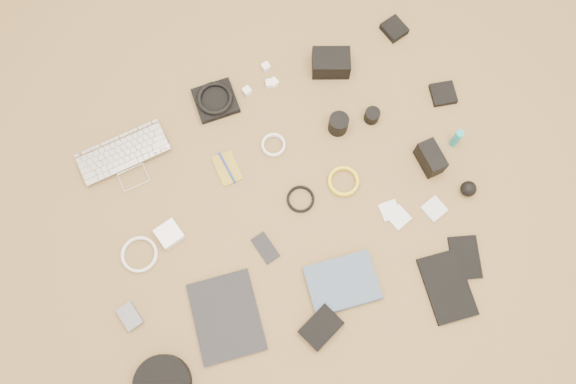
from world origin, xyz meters
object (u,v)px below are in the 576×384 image
object	(u,v)px
laptop	(128,164)
headphone_case	(163,384)
dslr_camera	(331,63)
tablet	(226,317)
phone	(265,248)
paperback	(350,308)

from	to	relation	value
laptop	headphone_case	xyz separation A→B (m)	(-0.10, -0.76, 0.01)
laptop	dslr_camera	bearing A→B (deg)	1.93
dslr_camera	tablet	distance (m)	1.00
dslr_camera	laptop	bearing A→B (deg)	-152.39
phone	paperback	size ratio (longest dim) A/B	0.45
dslr_camera	paperback	bearing A→B (deg)	-87.38
tablet	phone	xyz separation A→B (m)	(0.20, 0.17, -0.00)
tablet	paperback	distance (m)	0.42
headphone_case	paperback	bearing A→B (deg)	0.86
phone	headphone_case	bearing A→B (deg)	-160.54
dslr_camera	headphone_case	size ratio (longest dim) A/B	0.77
laptop	paperback	xyz separation A→B (m)	(0.56, -0.75, -0.00)
phone	headphone_case	size ratio (longest dim) A/B	0.57
laptop	headphone_case	bearing A→B (deg)	-103.10
tablet	paperback	xyz separation A→B (m)	(0.40, -0.12, 0.01)
headphone_case	paperback	world-z (taller)	headphone_case
dslr_camera	headphone_case	world-z (taller)	dslr_camera
headphone_case	dslr_camera	bearing A→B (deg)	43.18
paperback	tablet	bearing A→B (deg)	78.24
laptop	phone	bearing A→B (deg)	-57.48
dslr_camera	phone	distance (m)	0.74
laptop	dslr_camera	distance (m)	0.83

